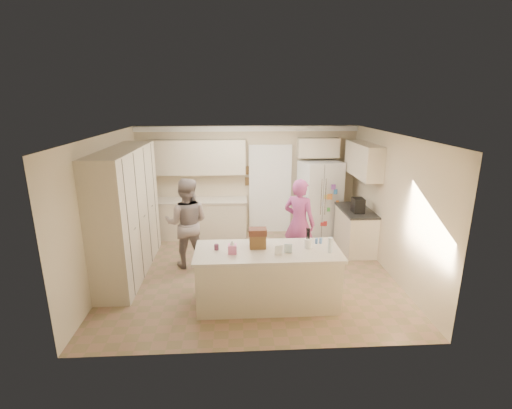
{
  "coord_description": "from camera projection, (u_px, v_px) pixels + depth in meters",
  "views": [
    {
      "loc": [
        -0.28,
        -6.46,
        3.21
      ],
      "look_at": [
        0.1,
        0.35,
        1.25
      ],
      "focal_mm": 26.0,
      "sensor_mm": 36.0,
      "label": 1
    }
  ],
  "objects": [
    {
      "name": "tissue_plume",
      "position": [
        232.0,
        242.0,
        5.62
      ],
      "size": [
        0.08,
        0.08,
        0.08
      ],
      "primitive_type": "cone",
      "color": "white",
      "rests_on": "tissue_box"
    },
    {
      "name": "crown_back",
      "position": [
        247.0,
        129.0,
        8.57
      ],
      "size": [
        5.2,
        0.08,
        0.12
      ],
      "primitive_type": "cube",
      "color": "white",
      "rests_on": "wall_back"
    },
    {
      "name": "teen_girl",
      "position": [
        299.0,
        223.0,
        7.2
      ],
      "size": [
        0.77,
        0.71,
        1.75
      ],
      "primitive_type": "imported",
      "rotation": [
        0.0,
        0.0,
        2.55
      ],
      "color": "#C15297",
      "rests_on": "floor"
    },
    {
      "name": "dollhouse_body",
      "position": [
        258.0,
        241.0,
        5.85
      ],
      "size": [
        0.26,
        0.18,
        0.22
      ],
      "primitive_type": "cube",
      "color": "brown",
      "rests_on": "island_top"
    },
    {
      "name": "coffee_maker",
      "position": [
        358.0,
        205.0,
        7.69
      ],
      "size": [
        0.22,
        0.28,
        0.3
      ],
      "primitive_type": "cube",
      "color": "black",
      "rests_on": "right_countertop"
    },
    {
      "name": "floor",
      "position": [
        252.0,
        273.0,
        7.1
      ],
      "size": [
        5.2,
        4.6,
        0.02
      ],
      "primitive_type": "cube",
      "color": "#8B6953",
      "rests_on": "ground"
    },
    {
      "name": "dollhouse_roof",
      "position": [
        258.0,
        232.0,
        5.81
      ],
      "size": [
        0.28,
        0.2,
        0.1
      ],
      "primitive_type": "cube",
      "color": "#592D1E",
      "rests_on": "dollhouse_body"
    },
    {
      "name": "wall_left",
      "position": [
        105.0,
        210.0,
        6.6
      ],
      "size": [
        0.02,
        4.6,
        2.6
      ],
      "primitive_type": "cube",
      "color": "beige",
      "rests_on": "ground"
    },
    {
      "name": "pantry_bank",
      "position": [
        127.0,
        213.0,
        6.84
      ],
      "size": [
        0.6,
        2.6,
        2.35
      ],
      "primitive_type": "cube",
      "color": "beige",
      "rests_on": "floor"
    },
    {
      "name": "fridge_handle_r",
      "position": [
        325.0,
        197.0,
        8.43
      ],
      "size": [
        0.02,
        0.02,
        0.85
      ],
      "primitive_type": "cylinder",
      "color": "silver",
      "rests_on": "refrigerator"
    },
    {
      "name": "ceiling",
      "position": [
        251.0,
        134.0,
        6.38
      ],
      "size": [
        5.2,
        4.6,
        0.02
      ],
      "primitive_type": "cube",
      "color": "white",
      "rests_on": "wall_back"
    },
    {
      "name": "greeting_card_b",
      "position": [
        288.0,
        248.0,
        5.65
      ],
      "size": [
        0.12,
        0.05,
        0.16
      ],
      "primitive_type": "cube",
      "rotation": [
        0.15,
        0.0,
        -0.1
      ],
      "color": "silver",
      "rests_on": "island_top"
    },
    {
      "name": "back_upper_cab",
      "position": [
        198.0,
        157.0,
        8.55
      ],
      "size": [
        2.2,
        0.35,
        0.8
      ],
      "primitive_type": "cube",
      "color": "beige",
      "rests_on": "wall_back"
    },
    {
      "name": "teen_boy",
      "position": [
        187.0,
        223.0,
        7.16
      ],
      "size": [
        0.9,
        0.72,
        1.77
      ],
      "primitive_type": "imported",
      "rotation": [
        0.0,
        0.0,
        3.08
      ],
      "color": "gray",
      "rests_on": "floor"
    },
    {
      "name": "wall_frame_upper",
      "position": [
        248.0,
        170.0,
        8.85
      ],
      "size": [
        0.15,
        0.02,
        0.2
      ],
      "primitive_type": "cube",
      "color": "brown",
      "rests_on": "wall_back"
    },
    {
      "name": "wall_frame_lower",
      "position": [
        248.0,
        181.0,
        8.92
      ],
      "size": [
        0.15,
        0.02,
        0.2
      ],
      "primitive_type": "cube",
      "color": "brown",
      "rests_on": "wall_back"
    },
    {
      "name": "island_top",
      "position": [
        268.0,
        251.0,
        5.8
      ],
      "size": [
        2.28,
        0.96,
        0.05
      ],
      "primitive_type": "cube",
      "color": "beige",
      "rests_on": "island_base"
    },
    {
      "name": "wall_right",
      "position": [
        392.0,
        205.0,
        6.88
      ],
      "size": [
        0.02,
        4.6,
        2.6
      ],
      "primitive_type": "cube",
      "color": "beige",
      "rests_on": "ground"
    },
    {
      "name": "fridge_magnets",
      "position": [
        323.0,
        203.0,
        8.47
      ],
      "size": [
        0.76,
        0.02,
        1.44
      ],
      "primitive_type": null,
      "color": "tan",
      "rests_on": "refrigerator"
    },
    {
      "name": "doorway_opening",
      "position": [
        270.0,
        190.0,
        9.02
      ],
      "size": [
        0.9,
        0.06,
        2.1
      ],
      "primitive_type": "cube",
      "color": "black",
      "rests_on": "floor"
    },
    {
      "name": "right_base_cab",
      "position": [
        355.0,
        230.0,
        8.06
      ],
      "size": [
        0.6,
        1.2,
        0.88
      ],
      "primitive_type": "cube",
      "color": "beige",
      "rests_on": "floor"
    },
    {
      "name": "refrigerator",
      "position": [
        319.0,
        199.0,
        8.82
      ],
      "size": [
        1.04,
        0.9,
        1.8
      ],
      "primitive_type": "cube",
      "rotation": [
        0.0,
        0.0,
        0.24
      ],
      "color": "white",
      "rests_on": "floor"
    },
    {
      "name": "greeting_card_a",
      "position": [
        279.0,
        250.0,
        5.59
      ],
      "size": [
        0.12,
        0.06,
        0.16
      ],
      "primitive_type": "cube",
      "rotation": [
        0.15,
        0.0,
        0.2
      ],
      "color": "white",
      "rests_on": "island_top"
    },
    {
      "name": "over_fridge_cab",
      "position": [
        318.0,
        148.0,
        8.65
      ],
      "size": [
        0.95,
        0.35,
        0.45
      ],
      "primitive_type": "cube",
      "color": "beige",
      "rests_on": "wall_back"
    },
    {
      "name": "fridge_seam",
      "position": [
        323.0,
        203.0,
        8.48
      ],
      "size": [
        0.02,
        0.02,
        1.78
      ],
      "primitive_type": "cube",
      "color": "gray",
      "rests_on": "refrigerator"
    },
    {
      "name": "wall_back",
      "position": [
        247.0,
        180.0,
        8.95
      ],
      "size": [
        5.2,
        0.02,
        2.6
      ],
      "primitive_type": "cube",
      "color": "beige",
      "rests_on": "ground"
    },
    {
      "name": "fridge_dispenser",
      "position": [
        314.0,
        193.0,
        8.39
      ],
      "size": [
        0.22,
        0.03,
        0.35
      ],
      "primitive_type": "cube",
      "color": "black",
      "rests_on": "refrigerator"
    },
    {
      "name": "shaker_salt",
      "position": [
        316.0,
        241.0,
        6.04
      ],
      "size": [
        0.05,
        0.05,
        0.09
      ],
      "primitive_type": "cylinder",
      "color": "#5178B4",
      "rests_on": "island_top"
    },
    {
      "name": "right_countertop",
      "position": [
        356.0,
        210.0,
        7.93
      ],
      "size": [
        0.63,
        1.24,
        0.04
      ],
      "primitive_type": "cube",
      "color": "#2D2B28",
      "rests_on": "right_base_cab"
    },
    {
      "name": "water_bottle",
      "position": [
        330.0,
        245.0,
        5.67
      ],
      "size": [
        0.07,
        0.07,
        0.24
      ],
      "primitive_type": "cylinder",
      "color": "silver",
      "rests_on": "island_top"
    },
    {
      "name": "jam_jar",
      "position": [
        216.0,
        247.0,
        5.79
      ],
      "size": [
        0.07,
        0.07,
        0.09
      ],
      "primitive_type": "cylinder",
      "color": "#59263F",
      "rests_on": "island_top"
    },
    {
      "name": "doorway_casing",
      "position": [
        270.0,
        191.0,
        8.99
      ],
      "size": [
        1.02,
        0.03,
        2.22
      ],
      "primitive_type": "cube",
      "color": "white",
      "rests_on": "floor"
    },
    {
      "name": "utensil_crock",
      "position": [
        308.0,
        243.0,
        5.86
      ],
      "size": [
        0.13,
        0.13,
        0.15
      ],
      "primitive_type": "cylinder",
      "color": "white",
      "rests_on": "island_top"
    },
    {
      "name": "fridge_handle_l",
      "position": [
        321.0,
        197.0,
        8.42
      ],
      "size": [
        0.02,
        0.02,
        0.85
      ],
      "primitive_type": "cylinder",
      "color": "silver",
      "rests_on": "refrigerator"
    },
    {
      "name": "back_countertop",
      "position": [
        199.0,
        200.0,
        8.7
      ],
      "size": [
        2.24,
        0.63,
        0.04
      ],
      "primitive_type": "cube",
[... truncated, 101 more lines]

